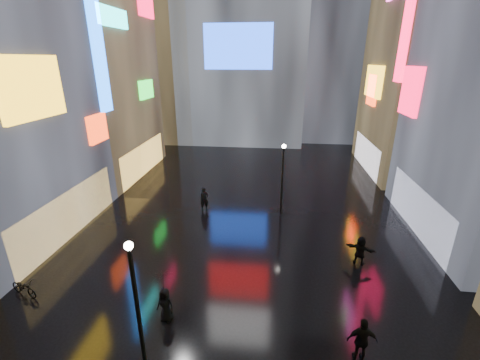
# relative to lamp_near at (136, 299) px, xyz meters

# --- Properties ---
(ground) EXTENTS (140.00, 140.00, 0.00)m
(ground) POSITION_rel_lamp_near_xyz_m (2.88, 14.47, -2.94)
(ground) COLOR black
(ground) RESTS_ON ground
(building_left_far) EXTENTS (10.28, 12.00, 22.00)m
(building_left_far) POSITION_rel_lamp_near_xyz_m (-13.10, 20.47, 8.04)
(building_left_far) COLOR black
(building_left_far) RESTS_ON ground
(building_right_far) EXTENTS (10.28, 12.00, 28.00)m
(building_right_far) POSITION_rel_lamp_near_xyz_m (18.85, 24.46, 11.03)
(building_right_far) COLOR black
(building_right_far) RESTS_ON ground
(tower_flank_right) EXTENTS (12.00, 12.00, 34.00)m
(tower_flank_right) POSITION_rel_lamp_near_xyz_m (11.88, 40.47, 14.06)
(tower_flank_right) COLOR black
(tower_flank_right) RESTS_ON ground
(tower_flank_left) EXTENTS (10.00, 10.00, 26.00)m
(tower_flank_left) POSITION_rel_lamp_near_xyz_m (-11.12, 36.47, 10.06)
(tower_flank_left) COLOR black
(tower_flank_left) RESTS_ON ground
(lamp_near) EXTENTS (0.30, 0.30, 5.20)m
(lamp_near) POSITION_rel_lamp_near_xyz_m (0.00, 0.00, 0.00)
(lamp_near) COLOR black
(lamp_near) RESTS_ON ground
(lamp_far) EXTENTS (0.30, 0.30, 5.20)m
(lamp_far) POSITION_rel_lamp_near_xyz_m (5.17, 13.19, 0.00)
(lamp_far) COLOR black
(lamp_far) RESTS_ON ground
(pedestrian_3) EXTENTS (1.11, 0.47, 1.88)m
(pedestrian_3) POSITION_rel_lamp_near_xyz_m (8.03, 1.00, -2.00)
(pedestrian_3) COLOR black
(pedestrian_3) RESTS_ON ground
(pedestrian_4) EXTENTS (0.87, 0.66, 1.60)m
(pedestrian_4) POSITION_rel_lamp_near_xyz_m (0.15, 2.12, -2.14)
(pedestrian_4) COLOR black
(pedestrian_4) RESTS_ON ground
(pedestrian_5) EXTENTS (1.63, 1.07, 1.69)m
(pedestrian_5) POSITION_rel_lamp_near_xyz_m (9.42, 7.28, -2.10)
(pedestrian_5) COLOR black
(pedestrian_5) RESTS_ON ground
(pedestrian_6) EXTENTS (0.76, 0.64, 1.78)m
(pedestrian_6) POSITION_rel_lamp_near_xyz_m (-0.52, 12.95, -2.06)
(pedestrian_6) COLOR black
(pedestrian_6) RESTS_ON ground
(umbrella_2) EXTENTS (1.24, 1.24, 0.80)m
(umbrella_2) POSITION_rel_lamp_near_xyz_m (0.15, 2.12, -0.94)
(umbrella_2) COLOR black
(umbrella_2) RESTS_ON pedestrian_4
(bicycle) EXTENTS (1.75, 1.05, 0.87)m
(bicycle) POSITION_rel_lamp_near_xyz_m (-7.14, 2.87, -2.51)
(bicycle) COLOR black
(bicycle) RESTS_ON ground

